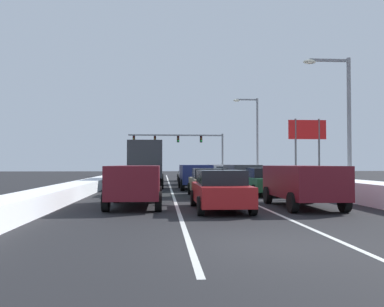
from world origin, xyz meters
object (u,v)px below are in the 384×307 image
Objects in this scene: sedan_green_left_lane_second at (142,181)px; suv_silver_left_lane_fifth at (152,170)px; roadside_sign_right at (307,137)px; sedan_white_right_lane_fourth at (224,175)px; sedan_black_center_lane_fifth at (188,174)px; suv_white_left_lane_fourth at (152,171)px; suv_maroon_left_lane_nearest at (135,182)px; traffic_light_gantry at (187,142)px; street_lamp_right_near at (342,112)px; suv_charcoal_right_lane_third at (241,174)px; suv_maroon_right_lane_nearest at (302,182)px; sedan_red_center_lane_nearest at (220,190)px; street_lamp_right_mid at (254,132)px; sedan_gray_center_lane_fourth at (190,176)px; suv_silver_right_lane_fifth at (218,171)px; sedan_tan_center_lane_second at (209,182)px; suv_navy_center_lane_third at (195,174)px; box_truck_left_lane_third at (147,162)px; sedan_green_right_lane_second at (264,181)px.

sedan_green_left_lane_second is 0.92× the size of suv_silver_left_lane_fifth.
roadside_sign_right reaches higher than suv_silver_left_lane_fifth.
sedan_white_right_lane_fourth and sedan_black_center_lane_fifth have the same top height.
suv_maroon_left_lane_nearest is at bearing -90.29° from suv_white_left_lane_fourth.
traffic_light_gantry is 1.85× the size of street_lamp_right_near.
roadside_sign_right is at bearing -39.18° from sedan_black_center_lane_fifth.
suv_charcoal_right_lane_third is at bearing -87.97° from sedan_white_right_lane_fourth.
traffic_light_gantry is 2.55× the size of roadside_sign_right.
suv_maroon_right_lane_nearest is 24.78m from sedan_black_center_lane_fifth.
street_lamp_right_mid reaches higher than sedan_red_center_lane_nearest.
suv_maroon_right_lane_nearest is at bearing 12.19° from sedan_red_center_lane_nearest.
suv_maroon_right_lane_nearest is 1.00× the size of suv_silver_left_lane_fifth.
street_lamp_right_near reaches higher than sedan_black_center_lane_fifth.
suv_maroon_left_lane_nearest is at bearing -156.93° from street_lamp_right_near.
sedan_red_center_lane_nearest is (-3.63, -14.19, -0.25)m from suv_charcoal_right_lane_third.
suv_silver_right_lane_fifth is at bearing 67.35° from sedan_gray_center_lane_fourth.
sedan_black_center_lane_fifth is 17.78m from sedan_green_left_lane_second.
sedan_green_left_lane_second is (-3.69, -17.39, 0.00)m from sedan_black_center_lane_fifth.
street_lamp_right_mid is (7.13, 20.08, 4.36)m from sedan_tan_center_lane_second.
suv_navy_center_lane_third is at bearing -154.32° from suv_charcoal_right_lane_third.
sedan_red_center_lane_nearest is 0.92× the size of suv_maroon_left_lane_nearest.
suv_maroon_right_lane_nearest is at bearing -65.11° from box_truck_left_lane_third.
traffic_light_gantry is (-1.95, 22.72, 4.12)m from sedan_white_right_lane_fourth.
suv_white_left_lane_fourth is 20.55m from traffic_light_gantry.
suv_silver_right_lane_fifth is 17.51m from traffic_light_gantry.
sedan_white_right_lane_fourth is at bearing -54.00° from sedan_black_center_lane_fifth.
street_lamp_right_mid reaches higher than suv_maroon_right_lane_nearest.
box_truck_left_lane_third is (-3.36, 15.33, 1.14)m from sedan_red_center_lane_nearest.
sedan_green_right_lane_second is 11.66m from sedan_gray_center_lane_fourth.
traffic_light_gantry reaches higher than sedan_green_left_lane_second.
suv_silver_right_lane_fifth is 7.77m from suv_silver_left_lane_fifth.
box_truck_left_lane_third is at bearing -170.35° from roadside_sign_right.
suv_maroon_right_lane_nearest is at bearing -91.06° from sedan_green_right_lane_second.
suv_maroon_left_lane_nearest reaches higher than sedan_gray_center_lane_fourth.
suv_silver_left_lane_fifth is at bearing 106.80° from sedan_gray_center_lane_fourth.
sedan_green_right_lane_second is 1.00× the size of sedan_green_left_lane_second.
traffic_light_gantry reaches higher than sedan_red_center_lane_nearest.
suv_charcoal_right_lane_third is 1.09× the size of sedan_gray_center_lane_fourth.
suv_navy_center_lane_third is at bearing -39.80° from box_truck_left_lane_third.
sedan_green_right_lane_second and sedan_gray_center_lane_fourth have the same top height.
suv_white_left_lane_fourth reaches higher than sedan_white_right_lane_fourth.
suv_charcoal_right_lane_third is at bearing 25.68° from suv_navy_center_lane_third.
suv_silver_left_lane_fifth reaches higher than sedan_tan_center_lane_second.
suv_maroon_left_lane_nearest is 6.39m from sedan_green_left_lane_second.
sedan_red_center_lane_nearest is 0.60× the size of street_lamp_right_near.
suv_navy_center_lane_third is at bearing 123.85° from sedan_green_right_lane_second.
sedan_white_right_lane_fourth is (-0.25, 6.98, -0.25)m from suv_charcoal_right_lane_third.
sedan_black_center_lane_fifth is 0.60× the size of street_lamp_right_near.
sedan_red_center_lane_nearest is 0.62× the size of box_truck_left_lane_third.
suv_charcoal_right_lane_third reaches higher than sedan_black_center_lane_fifth.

